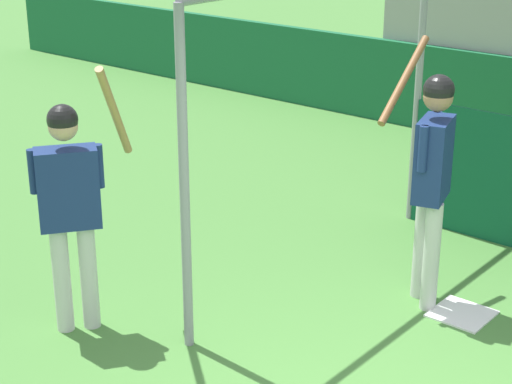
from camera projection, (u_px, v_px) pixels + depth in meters
The scene contains 3 objects.
home_plate at pixel (462, 314), 6.73m from camera, with size 0.44×0.44×0.02m.
player_batter at pixel (432, 167), 6.55m from camera, with size 0.62×0.82×2.04m.
player_waiting at pixel (70, 197), 6.18m from camera, with size 0.60×0.79×2.06m.
Camera 1 is at (2.06, -3.53, 3.28)m, focal length 60.00 mm.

